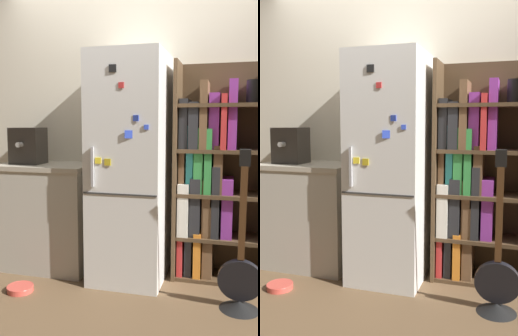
% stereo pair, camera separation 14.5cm
% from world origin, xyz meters
% --- Properties ---
extents(ground_plane, '(16.00, 16.00, 0.00)m').
position_xyz_m(ground_plane, '(0.00, 0.00, 0.00)').
color(ground_plane, brown).
extents(wall_back, '(8.00, 0.05, 2.60)m').
position_xyz_m(wall_back, '(0.00, 0.47, 1.30)').
color(wall_back, beige).
rests_on(wall_back, ground_plane).
extents(refrigerator, '(0.58, 0.68, 1.84)m').
position_xyz_m(refrigerator, '(-0.00, 0.12, 0.92)').
color(refrigerator, white).
rests_on(refrigerator, ground_plane).
extents(bookshelf, '(0.81, 0.36, 1.78)m').
position_xyz_m(bookshelf, '(0.65, 0.30, 0.84)').
color(bookshelf, '#4C3823').
rests_on(bookshelf, ground_plane).
extents(kitchen_counter, '(0.84, 0.58, 0.93)m').
position_xyz_m(kitchen_counter, '(-0.79, 0.17, 0.47)').
color(kitchen_counter, '#BCB7A8').
rests_on(kitchen_counter, ground_plane).
extents(espresso_machine, '(0.27, 0.28, 0.32)m').
position_xyz_m(espresso_machine, '(-0.95, 0.15, 1.09)').
color(espresso_machine, '#38332D').
rests_on(espresso_machine, kitchen_counter).
extents(guitar, '(0.30, 0.27, 1.12)m').
position_xyz_m(guitar, '(0.88, -0.24, 0.17)').
color(guitar, black).
rests_on(guitar, ground_plane).
extents(pet_bowl, '(0.20, 0.20, 0.04)m').
position_xyz_m(pet_bowl, '(-0.74, -0.38, 0.02)').
color(pet_bowl, '#D84C3F').
rests_on(pet_bowl, ground_plane).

